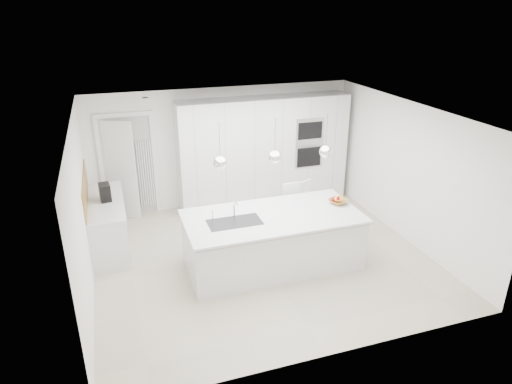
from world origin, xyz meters
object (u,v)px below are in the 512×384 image
object	(u,v)px
espresso_machine	(105,192)
bar_stool_left	(293,212)
fruit_bowl	(338,201)
bar_stool_right	(307,207)
island_base	(273,242)

from	to	relation	value
espresso_machine	bar_stool_left	size ratio (longest dim) A/B	0.29
fruit_bowl	espresso_machine	size ratio (longest dim) A/B	1.03
fruit_bowl	bar_stool_right	bearing A→B (deg)	101.01
fruit_bowl	bar_stool_right	size ratio (longest dim) A/B	0.32
island_base	espresso_machine	size ratio (longest dim) A/B	9.48
island_base	bar_stool_left	distance (m)	1.07
bar_stool_left	island_base	bearing A→B (deg)	-133.75
espresso_machine	bar_stool_left	bearing A→B (deg)	-18.02
bar_stool_left	fruit_bowl	bearing A→B (deg)	-55.69
bar_stool_right	fruit_bowl	bearing A→B (deg)	-102.95
island_base	bar_stool_right	world-z (taller)	bar_stool_right
island_base	espresso_machine	xyz separation A→B (m)	(-2.53, 1.53, 0.62)
island_base	bar_stool_left	bearing A→B (deg)	50.12
bar_stool_left	bar_stool_right	world-z (taller)	bar_stool_left
espresso_machine	bar_stool_left	xyz separation A→B (m)	(3.21, -0.71, -0.53)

